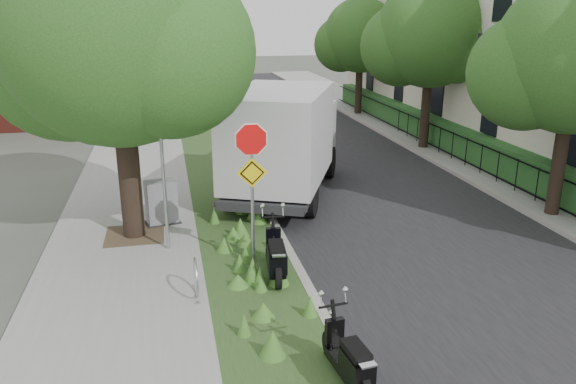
# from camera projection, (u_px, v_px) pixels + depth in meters

# --- Properties ---
(ground) EXTENTS (120.00, 120.00, 0.00)m
(ground) POSITION_uv_depth(u_px,v_px,m) (323.00, 274.00, 11.99)
(ground) COLOR #4C5147
(ground) RESTS_ON ground
(sidewalk_near) EXTENTS (3.50, 60.00, 0.12)m
(sidewalk_near) POSITION_uv_depth(u_px,v_px,m) (136.00, 163.00, 20.41)
(sidewalk_near) COLOR gray
(sidewalk_near) RESTS_ON ground
(verge) EXTENTS (2.00, 60.00, 0.12)m
(verge) POSITION_uv_depth(u_px,v_px,m) (212.00, 159.00, 20.97)
(verge) COLOR #2C441D
(verge) RESTS_ON ground
(kerb_near) EXTENTS (0.20, 60.00, 0.13)m
(kerb_near) POSITION_uv_depth(u_px,v_px,m) (238.00, 158.00, 21.17)
(kerb_near) COLOR #9E9991
(kerb_near) RESTS_ON ground
(road) EXTENTS (7.00, 60.00, 0.01)m
(road) POSITION_uv_depth(u_px,v_px,m) (328.00, 155.00, 21.90)
(road) COLOR black
(road) RESTS_ON ground
(kerb_far) EXTENTS (0.20, 60.00, 0.13)m
(kerb_far) POSITION_uv_depth(u_px,v_px,m) (411.00, 149.00, 22.59)
(kerb_far) COLOR #9E9991
(kerb_far) RESTS_ON ground
(footpath_far) EXTENTS (3.20, 60.00, 0.12)m
(footpath_far) POSITION_uv_depth(u_px,v_px,m) (450.00, 147.00, 22.93)
(footpath_far) COLOR gray
(footpath_far) RESTS_ON ground
(street_tree_main) EXTENTS (6.21, 5.54, 7.66)m
(street_tree_main) POSITION_uv_depth(u_px,v_px,m) (113.00, 37.00, 12.35)
(street_tree_main) COLOR black
(street_tree_main) RESTS_ON ground
(bare_post) EXTENTS (0.08, 0.08, 4.00)m
(bare_post) POSITION_uv_depth(u_px,v_px,m) (163.00, 165.00, 12.37)
(bare_post) COLOR #A5A8AD
(bare_post) RESTS_ON ground
(bike_hoop) EXTENTS (0.06, 0.78, 0.77)m
(bike_hoop) POSITION_uv_depth(u_px,v_px,m) (196.00, 277.00, 10.74)
(bike_hoop) COLOR #A5A8AD
(bike_hoop) RESTS_ON ground
(sign_assembly) EXTENTS (0.94, 0.08, 3.22)m
(sign_assembly) POSITION_uv_depth(u_px,v_px,m) (252.00, 165.00, 11.54)
(sign_assembly) COLOR #A5A8AD
(sign_assembly) RESTS_ON ground
(fence_far) EXTENTS (0.04, 24.00, 1.00)m
(fence_far) POSITION_uv_depth(u_px,v_px,m) (428.00, 133.00, 22.54)
(fence_far) COLOR black
(fence_far) RESTS_ON ground
(hedge_far) EXTENTS (1.00, 24.00, 1.10)m
(hedge_far) POSITION_uv_depth(u_px,v_px,m) (444.00, 132.00, 22.69)
(hedge_far) COLOR #1B4B21
(hedge_far) RESTS_ON footpath_far
(terrace_houses) EXTENTS (7.40, 26.40, 8.20)m
(terrace_houses) POSITION_uv_depth(u_px,v_px,m) (535.00, 42.00, 22.34)
(terrace_houses) COLOR beige
(terrace_houses) RESTS_ON ground
(brick_building) EXTENTS (9.40, 10.40, 8.30)m
(brick_building) POSITION_uv_depth(u_px,v_px,m) (35.00, 34.00, 29.22)
(brick_building) COLOR maroon
(brick_building) RESTS_ON ground
(far_tree_a) EXTENTS (4.60, 4.10, 6.22)m
(far_tree_a) POSITION_uv_depth(u_px,v_px,m) (571.00, 62.00, 14.03)
(far_tree_a) COLOR black
(far_tree_a) RESTS_ON ground
(far_tree_b) EXTENTS (4.83, 4.31, 6.56)m
(far_tree_b) POSITION_uv_depth(u_px,v_px,m) (429.00, 38.00, 21.40)
(far_tree_b) COLOR black
(far_tree_b) RESTS_ON ground
(far_tree_c) EXTENTS (4.37, 3.89, 5.93)m
(far_tree_c) POSITION_uv_depth(u_px,v_px,m) (359.00, 39.00, 28.96)
(far_tree_c) COLOR black
(far_tree_c) RESTS_ON ground
(scooter_near) EXTENTS (0.44, 1.59, 0.76)m
(scooter_near) POSITION_uv_depth(u_px,v_px,m) (351.00, 365.00, 8.10)
(scooter_near) COLOR black
(scooter_near) RESTS_ON ground
(scooter_far) EXTENTS (0.47, 1.74, 0.83)m
(scooter_far) POSITION_uv_depth(u_px,v_px,m) (276.00, 260.00, 11.39)
(scooter_far) COLOR black
(scooter_far) RESTS_ON ground
(box_truck) EXTENTS (4.63, 6.60, 2.79)m
(box_truck) POSITION_uv_depth(u_px,v_px,m) (284.00, 137.00, 16.52)
(box_truck) COLOR #262628
(box_truck) RESTS_ON ground
(utility_cabinet) EXTENTS (0.96, 0.75, 1.13)m
(utility_cabinet) POSITION_uv_depth(u_px,v_px,m) (161.00, 203.00, 14.37)
(utility_cabinet) COLOR #262628
(utility_cabinet) RESTS_ON ground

